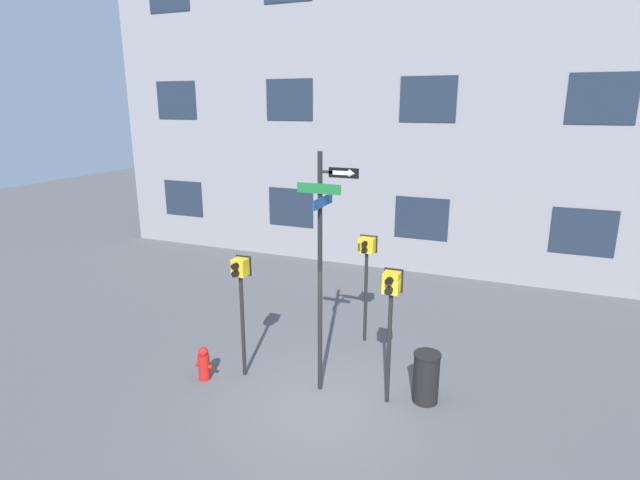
{
  "coord_description": "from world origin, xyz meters",
  "views": [
    {
      "loc": [
        3.06,
        -7.67,
        5.55
      ],
      "look_at": [
        -0.36,
        0.59,
        3.11
      ],
      "focal_mm": 28.0,
      "sensor_mm": 36.0,
      "label": 1
    }
  ],
  "objects_px": {
    "pedestrian_signal_left": "(241,286)",
    "pedestrian_signal_right": "(391,302)",
    "fire_hydrant": "(204,364)",
    "pedestrian_signal_across": "(367,259)",
    "trash_bin": "(426,377)",
    "street_sign_pole": "(322,257)"
  },
  "relations": [
    {
      "from": "pedestrian_signal_left",
      "to": "pedestrian_signal_right",
      "type": "height_order",
      "value": "pedestrian_signal_right"
    },
    {
      "from": "fire_hydrant",
      "to": "pedestrian_signal_across",
      "type": "bearing_deg",
      "value": 49.38
    },
    {
      "from": "fire_hydrant",
      "to": "trash_bin",
      "type": "xyz_separation_m",
      "value": [
        4.41,
        0.96,
        0.16
      ]
    },
    {
      "from": "pedestrian_signal_left",
      "to": "pedestrian_signal_across",
      "type": "xyz_separation_m",
      "value": [
        1.87,
        2.51,
        0.06
      ]
    },
    {
      "from": "street_sign_pole",
      "to": "pedestrian_signal_right",
      "type": "bearing_deg",
      "value": 3.52
    },
    {
      "from": "street_sign_pole",
      "to": "pedestrian_signal_across",
      "type": "distance_m",
      "value": 2.51
    },
    {
      "from": "pedestrian_signal_right",
      "to": "trash_bin",
      "type": "bearing_deg",
      "value": 24.01
    },
    {
      "from": "street_sign_pole",
      "to": "trash_bin",
      "type": "relative_size",
      "value": 4.7
    },
    {
      "from": "street_sign_pole",
      "to": "fire_hydrant",
      "type": "bearing_deg",
      "value": -166.56
    },
    {
      "from": "street_sign_pole",
      "to": "pedestrian_signal_right",
      "type": "xyz_separation_m",
      "value": [
        1.32,
        0.08,
        -0.72
      ]
    },
    {
      "from": "street_sign_pole",
      "to": "pedestrian_signal_across",
      "type": "height_order",
      "value": "street_sign_pole"
    },
    {
      "from": "pedestrian_signal_across",
      "to": "trash_bin",
      "type": "relative_size",
      "value": 2.59
    },
    {
      "from": "pedestrian_signal_left",
      "to": "fire_hydrant",
      "type": "relative_size",
      "value": 3.59
    },
    {
      "from": "pedestrian_signal_across",
      "to": "trash_bin",
      "type": "bearing_deg",
      "value": -47.32
    },
    {
      "from": "pedestrian_signal_left",
      "to": "trash_bin",
      "type": "height_order",
      "value": "pedestrian_signal_left"
    },
    {
      "from": "pedestrian_signal_right",
      "to": "trash_bin",
      "type": "distance_m",
      "value": 1.73
    },
    {
      "from": "pedestrian_signal_left",
      "to": "pedestrian_signal_across",
      "type": "bearing_deg",
      "value": 53.22
    },
    {
      "from": "pedestrian_signal_right",
      "to": "pedestrian_signal_across",
      "type": "xyz_separation_m",
      "value": [
        -1.18,
        2.32,
        -0.01
      ]
    },
    {
      "from": "street_sign_pole",
      "to": "trash_bin",
      "type": "distance_m",
      "value": 3.05
    },
    {
      "from": "pedestrian_signal_across",
      "to": "fire_hydrant",
      "type": "xyz_separation_m",
      "value": [
        -2.55,
        -2.98,
        -1.71
      ]
    },
    {
      "from": "pedestrian_signal_right",
      "to": "trash_bin",
      "type": "height_order",
      "value": "pedestrian_signal_right"
    },
    {
      "from": "pedestrian_signal_across",
      "to": "fire_hydrant",
      "type": "bearing_deg",
      "value": -130.62
    }
  ]
}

